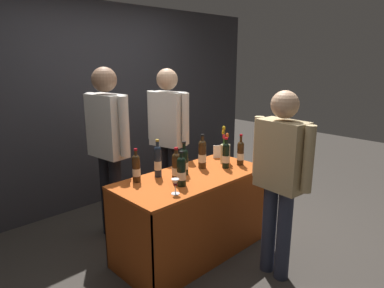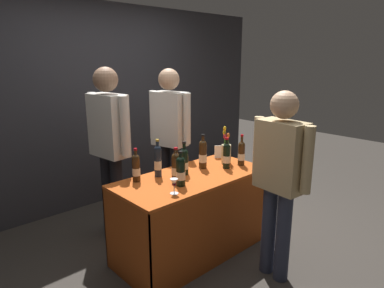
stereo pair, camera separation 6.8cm
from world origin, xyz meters
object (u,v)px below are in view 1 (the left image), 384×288
(vendor_presenter, at_px, (168,130))
(wine_glass_near_vendor, at_px, (175,183))
(taster_foreground_right, at_px, (280,171))
(flower_vase, at_px, (225,152))
(featured_wine_bottle, at_px, (184,161))
(tasting_table, at_px, (192,201))
(display_bottle_0, at_px, (202,154))

(vendor_presenter, bearing_deg, wine_glass_near_vendor, -50.59)
(taster_foreground_right, bearing_deg, wine_glass_near_vendor, 56.07)
(flower_vase, bearing_deg, featured_wine_bottle, 175.97)
(tasting_table, bearing_deg, taster_foreground_right, -70.03)
(tasting_table, relative_size, taster_foreground_right, 0.92)
(wine_glass_near_vendor, bearing_deg, display_bottle_0, 26.08)
(wine_glass_near_vendor, distance_m, flower_vase, 0.93)
(wine_glass_near_vendor, bearing_deg, vendor_presenter, 52.31)
(display_bottle_0, distance_m, flower_vase, 0.29)
(display_bottle_0, height_order, taster_foreground_right, taster_foreground_right)
(featured_wine_bottle, distance_m, flower_vase, 0.54)
(tasting_table, xyz_separation_m, taster_foreground_right, (0.27, -0.74, 0.41))
(display_bottle_0, relative_size, flower_vase, 0.86)
(flower_vase, bearing_deg, vendor_presenter, 101.10)
(featured_wine_bottle, relative_size, flower_vase, 0.79)
(flower_vase, bearing_deg, wine_glass_near_vendor, -164.39)
(featured_wine_bottle, height_order, flower_vase, flower_vase)
(tasting_table, height_order, vendor_presenter, vendor_presenter)
(featured_wine_bottle, height_order, vendor_presenter, vendor_presenter)
(featured_wine_bottle, bearing_deg, tasting_table, -73.01)
(vendor_presenter, bearing_deg, featured_wine_bottle, -42.56)
(wine_glass_near_vendor, distance_m, vendor_presenter, 1.25)
(featured_wine_bottle, bearing_deg, vendor_presenter, 60.34)
(display_bottle_0, height_order, flower_vase, flower_vase)
(display_bottle_0, distance_m, taster_foreground_right, 0.84)
(tasting_table, xyz_separation_m, featured_wine_bottle, (-0.02, 0.08, 0.38))
(featured_wine_bottle, bearing_deg, display_bottle_0, 2.93)
(featured_wine_bottle, xyz_separation_m, taster_foreground_right, (0.29, -0.82, 0.04))
(tasting_table, distance_m, taster_foreground_right, 0.89)
(featured_wine_bottle, xyz_separation_m, wine_glass_near_vendor, (-0.36, -0.29, -0.04))
(vendor_presenter, height_order, taster_foreground_right, vendor_presenter)
(wine_glass_near_vendor, height_order, vendor_presenter, vendor_presenter)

